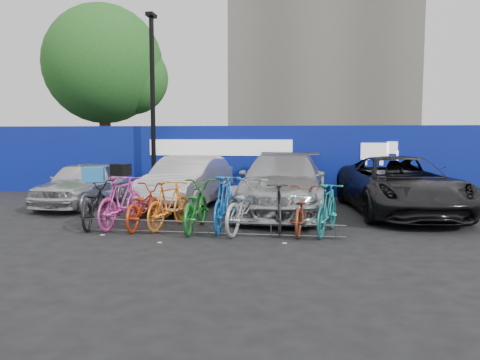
% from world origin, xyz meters
% --- Properties ---
extents(ground, '(100.00, 100.00, 0.00)m').
position_xyz_m(ground, '(0.00, 0.00, 0.00)').
color(ground, black).
rests_on(ground, ground).
extents(hoarding, '(22.00, 0.18, 2.40)m').
position_xyz_m(hoarding, '(0.01, 6.00, 1.20)').
color(hoarding, navy).
rests_on(hoarding, ground).
extents(tree, '(5.40, 5.20, 7.80)m').
position_xyz_m(tree, '(-6.77, 10.06, 5.07)').
color(tree, '#382314').
rests_on(tree, ground).
extents(lamppost, '(0.25, 0.50, 6.11)m').
position_xyz_m(lamppost, '(-3.20, 5.40, 3.27)').
color(lamppost, black).
rests_on(lamppost, ground).
extents(bike_rack, '(5.60, 0.03, 0.30)m').
position_xyz_m(bike_rack, '(-0.00, -0.60, 0.16)').
color(bike_rack, '#595B60').
rests_on(bike_rack, ground).
extents(car_0, '(1.65, 3.89, 1.31)m').
position_xyz_m(car_0, '(-4.54, 2.92, 0.66)').
color(car_0, silver).
rests_on(car_0, ground).
extents(car_1, '(2.01, 4.58, 1.46)m').
position_xyz_m(car_1, '(-1.41, 3.06, 0.73)').
color(car_1, silver).
rests_on(car_1, ground).
extents(car_2, '(2.41, 5.56, 1.59)m').
position_xyz_m(car_2, '(1.37, 2.65, 0.80)').
color(car_2, '#B0B1B5').
rests_on(car_2, ground).
extents(car_3, '(3.11, 5.70, 1.51)m').
position_xyz_m(car_3, '(4.43, 2.80, 0.76)').
color(car_3, black).
rests_on(car_3, ground).
extents(bike_0, '(1.03, 2.05, 1.03)m').
position_xyz_m(bike_0, '(-2.79, -0.01, 0.51)').
color(bike_0, black).
rests_on(bike_0, ground).
extents(bike_1, '(0.80, 2.01, 1.17)m').
position_xyz_m(bike_1, '(-2.13, -0.02, 0.59)').
color(bike_1, '#CF399D').
rests_on(bike_1, ground).
extents(bike_2, '(0.72, 1.89, 0.98)m').
position_xyz_m(bike_2, '(-1.62, -0.04, 0.49)').
color(bike_2, red).
rests_on(bike_2, ground).
extents(bike_3, '(0.91, 1.86, 1.08)m').
position_xyz_m(bike_3, '(-1.03, -0.00, 0.54)').
color(bike_3, orange).
rests_on(bike_3, ground).
extents(bike_4, '(0.75, 2.06, 1.07)m').
position_xyz_m(bike_4, '(-0.41, -0.09, 0.54)').
color(bike_4, '#197823').
rests_on(bike_4, ground).
extents(bike_5, '(0.63, 2.03, 1.21)m').
position_xyz_m(bike_5, '(0.23, -0.03, 0.61)').
color(bike_5, blue).
rests_on(bike_5, ground).
extents(bike_6, '(1.16, 2.21, 1.10)m').
position_xyz_m(bike_6, '(0.67, -0.07, 0.55)').
color(bike_6, '#A7ACB0').
rests_on(bike_6, ground).
extents(bike_7, '(0.68, 1.79, 1.05)m').
position_xyz_m(bike_7, '(1.40, 0.04, 0.52)').
color(bike_7, '#252527').
rests_on(bike_7, ground).
extents(bike_8, '(0.84, 1.91, 0.97)m').
position_xyz_m(bike_8, '(1.91, -0.03, 0.49)').
color(bike_8, maroon).
rests_on(bike_8, ground).
extents(bike_9, '(0.93, 1.85, 1.07)m').
position_xyz_m(bike_9, '(2.44, -0.11, 0.54)').
color(bike_9, '#18757A').
rests_on(bike_9, ground).
extents(cargo_crate, '(0.54, 0.47, 0.33)m').
position_xyz_m(cargo_crate, '(-2.79, -0.01, 1.19)').
color(cargo_crate, blue).
rests_on(cargo_crate, bike_0).
extents(cargo_topcase, '(0.43, 0.41, 0.26)m').
position_xyz_m(cargo_topcase, '(-2.13, -0.02, 1.31)').
color(cargo_topcase, black).
rests_on(cargo_topcase, bike_1).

